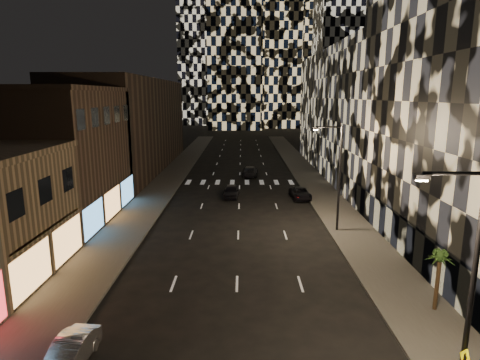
{
  "coord_description": "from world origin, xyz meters",
  "views": [
    {
      "loc": [
        0.3,
        -3.3,
        11.64
      ],
      "look_at": [
        0.18,
        23.23,
        6.0
      ],
      "focal_mm": 30.0,
      "sensor_mm": 36.0,
      "label": 1
    }
  ],
  "objects_px": {
    "streetlight_near": "(467,275)",
    "car_dark_midlane": "(231,191)",
    "streetlight_far": "(337,171)",
    "car_dark_rightlane": "(300,193)",
    "palm_tree": "(440,261)",
    "car_silver_parked": "(69,353)",
    "car_dark_oncoming": "(250,171)"
  },
  "relations": [
    {
      "from": "streetlight_near",
      "to": "car_dark_midlane",
      "type": "bearing_deg",
      "value": 106.26
    },
    {
      "from": "streetlight_far",
      "to": "car_dark_rightlane",
      "type": "height_order",
      "value": "streetlight_far"
    },
    {
      "from": "streetlight_near",
      "to": "palm_tree",
      "type": "distance_m",
      "value": 7.61
    },
    {
      "from": "car_silver_parked",
      "to": "car_dark_rightlane",
      "type": "xyz_separation_m",
      "value": [
        14.2,
        29.15,
        -0.01
      ]
    },
    {
      "from": "streetlight_near",
      "to": "car_silver_parked",
      "type": "relative_size",
      "value": 2.34
    },
    {
      "from": "car_dark_rightlane",
      "to": "palm_tree",
      "type": "relative_size",
      "value": 1.32
    },
    {
      "from": "car_dark_oncoming",
      "to": "car_silver_parked",
      "type": "bearing_deg",
      "value": 81.92
    },
    {
      "from": "palm_tree",
      "to": "car_dark_midlane",
      "type": "bearing_deg",
      "value": 115.25
    },
    {
      "from": "car_dark_oncoming",
      "to": "car_dark_rightlane",
      "type": "distance_m",
      "value": 13.94
    },
    {
      "from": "streetlight_near",
      "to": "car_dark_rightlane",
      "type": "xyz_separation_m",
      "value": [
        -1.35,
        31.27,
        -4.73
      ]
    },
    {
      "from": "car_dark_rightlane",
      "to": "palm_tree",
      "type": "xyz_separation_m",
      "value": [
        3.89,
        -24.5,
        2.34
      ]
    },
    {
      "from": "streetlight_far",
      "to": "car_dark_oncoming",
      "type": "height_order",
      "value": "streetlight_far"
    },
    {
      "from": "car_silver_parked",
      "to": "car_dark_midlane",
      "type": "bearing_deg",
      "value": 82.22
    },
    {
      "from": "car_dark_midlane",
      "to": "car_dark_oncoming",
      "type": "bearing_deg",
      "value": 82.01
    },
    {
      "from": "streetlight_near",
      "to": "car_dark_rightlane",
      "type": "height_order",
      "value": "streetlight_near"
    },
    {
      "from": "car_silver_parked",
      "to": "streetlight_far",
      "type": "bearing_deg",
      "value": 53.15
    },
    {
      "from": "streetlight_far",
      "to": "car_silver_parked",
      "type": "relative_size",
      "value": 2.34
    },
    {
      "from": "car_dark_midlane",
      "to": "car_dark_rightlane",
      "type": "distance_m",
      "value": 7.93
    },
    {
      "from": "car_silver_parked",
      "to": "car_dark_oncoming",
      "type": "xyz_separation_m",
      "value": [
        8.71,
        41.96,
        0.11
      ]
    },
    {
      "from": "car_silver_parked",
      "to": "car_dark_midlane",
      "type": "height_order",
      "value": "car_dark_midlane"
    },
    {
      "from": "streetlight_near",
      "to": "streetlight_far",
      "type": "height_order",
      "value": "same"
    },
    {
      "from": "car_dark_rightlane",
      "to": "streetlight_near",
      "type": "bearing_deg",
      "value": -90.4
    },
    {
      "from": "car_silver_parked",
      "to": "palm_tree",
      "type": "height_order",
      "value": "palm_tree"
    },
    {
      "from": "car_dark_midlane",
      "to": "palm_tree",
      "type": "xyz_separation_m",
      "value": [
        11.8,
        -25.02,
        2.25
      ]
    },
    {
      "from": "car_dark_oncoming",
      "to": "streetlight_far",
      "type": "bearing_deg",
      "value": 109.52
    },
    {
      "from": "streetlight_near",
      "to": "car_dark_oncoming",
      "type": "xyz_separation_m",
      "value": [
        -6.85,
        44.08,
        -4.61
      ]
    },
    {
      "from": "car_dark_midlane",
      "to": "car_dark_rightlane",
      "type": "xyz_separation_m",
      "value": [
        7.92,
        -0.52,
        -0.09
      ]
    },
    {
      "from": "car_dark_rightlane",
      "to": "palm_tree",
      "type": "distance_m",
      "value": 24.92
    },
    {
      "from": "car_dark_midlane",
      "to": "car_dark_rightlane",
      "type": "relative_size",
      "value": 0.94
    },
    {
      "from": "car_dark_midlane",
      "to": "car_dark_oncoming",
      "type": "height_order",
      "value": "car_dark_oncoming"
    },
    {
      "from": "streetlight_far",
      "to": "car_dark_rightlane",
      "type": "xyz_separation_m",
      "value": [
        -1.35,
        11.27,
        -4.73
      ]
    },
    {
      "from": "car_dark_rightlane",
      "to": "palm_tree",
      "type": "height_order",
      "value": "palm_tree"
    }
  ]
}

